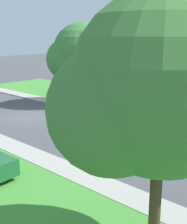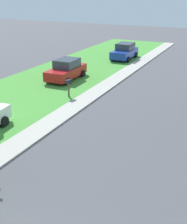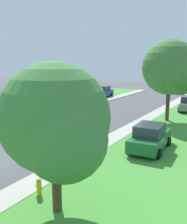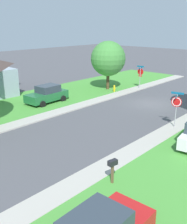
# 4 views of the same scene
# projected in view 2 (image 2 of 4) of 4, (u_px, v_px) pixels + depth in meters

# --- Properties ---
(sidewalk_west) EXTENTS (1.40, 56.00, 0.10)m
(sidewalk_west) POSITION_uv_depth(u_px,v_px,m) (73.00, 107.00, 19.42)
(sidewalk_west) COLOR #ADA89E
(sidewalk_west) RESTS_ON ground
(lawn_west) EXTENTS (8.00, 56.00, 0.08)m
(lawn_west) POSITION_uv_depth(u_px,v_px,m) (15.00, 97.00, 21.32)
(lawn_west) COLOR #479338
(lawn_west) RESTS_ON ground
(car_blue_driveway_right) EXTENTS (2.08, 4.32, 1.76)m
(car_blue_driveway_right) POSITION_uv_depth(u_px,v_px,m) (125.00, 51.00, 32.69)
(car_blue_driveway_right) COLOR #1E389E
(car_blue_driveway_right) RESTS_ON ground
(car_red_near_corner) EXTENTS (2.12, 4.34, 1.76)m
(car_red_near_corner) POSITION_uv_depth(u_px,v_px,m) (66.00, 70.00, 25.19)
(car_red_near_corner) COLOR red
(car_red_near_corner) RESTS_ON ground
(mailbox) EXTENTS (0.33, 0.52, 1.31)m
(mailbox) POSITION_uv_depth(u_px,v_px,m) (68.00, 84.00, 20.97)
(mailbox) COLOR brown
(mailbox) RESTS_ON ground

